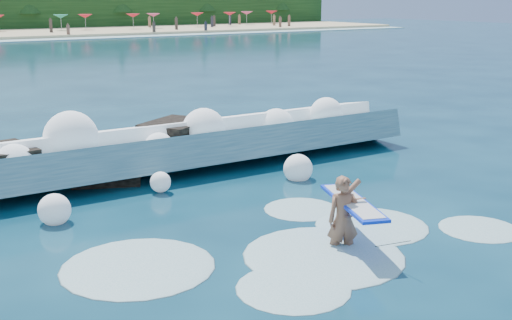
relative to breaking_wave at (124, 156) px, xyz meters
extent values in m
plane|color=#07293A|center=(0.04, -6.55, -0.56)|extent=(200.00, 200.00, 0.00)
cube|color=#346A83|center=(0.00, -0.16, -0.09)|extent=(18.62, 2.83, 1.55)
cube|color=white|center=(0.00, 0.64, 0.37)|extent=(18.62, 1.31, 0.72)
cube|color=black|center=(-0.64, -0.37, -0.21)|extent=(2.22, 2.01, 1.00)
cube|color=black|center=(2.06, 0.83, -0.07)|extent=(2.55, 2.41, 1.40)
imported|color=brown|center=(1.67, -7.59, 0.03)|extent=(0.78, 0.66, 1.80)
cube|color=#0D32ED|center=(1.95, -7.54, 0.34)|extent=(1.38, 2.51, 0.06)
cube|color=silver|center=(1.95, -7.54, 0.36)|extent=(1.21, 2.28, 0.06)
cylinder|color=black|center=(1.85, -8.79, -0.11)|extent=(0.01, 0.91, 0.43)
sphere|color=white|center=(-2.98, -0.05, 0.17)|extent=(1.10, 1.10, 1.10)
sphere|color=white|center=(-1.35, 0.36, 0.61)|extent=(1.49, 1.49, 1.49)
sphere|color=white|center=(0.97, -0.27, 0.16)|extent=(0.89, 0.89, 0.89)
sphere|color=white|center=(2.65, 0.12, 0.43)|extent=(1.33, 1.33, 1.33)
sphere|color=white|center=(5.30, 0.07, 0.23)|extent=(1.21, 1.21, 1.21)
sphere|color=white|center=(7.10, -0.27, 0.54)|extent=(1.12, 1.12, 1.12)
sphere|color=white|center=(-2.81, -2.96, -0.25)|extent=(0.74, 0.74, 0.74)
sphere|color=white|center=(0.14, -2.15, -0.27)|extent=(0.54, 0.54, 0.54)
sphere|color=white|center=(3.91, -3.02, -0.27)|extent=(0.82, 0.82, 0.82)
ellipsoid|color=silver|center=(1.10, -7.70, -0.56)|extent=(3.20, 3.20, 0.16)
ellipsoid|color=silver|center=(-0.26, -8.56, -0.56)|extent=(2.04, 2.04, 0.10)
ellipsoid|color=silver|center=(3.04, -6.95, -0.56)|extent=(2.52, 2.52, 0.13)
ellipsoid|color=silver|center=(-2.19, -6.24, -0.56)|extent=(2.93, 2.93, 0.15)
ellipsoid|color=silver|center=(2.41, -5.19, -0.56)|extent=(1.80, 1.80, 0.09)
ellipsoid|color=silver|center=(4.90, -8.39, -0.56)|extent=(1.77, 1.77, 0.09)
cone|color=#147F66|center=(19.54, 72.60, 1.69)|extent=(2.00, 2.00, 0.50)
cone|color=red|center=(22.86, 72.39, 1.69)|extent=(2.00, 2.00, 0.50)
cone|color=red|center=(29.42, 71.24, 1.69)|extent=(2.00, 2.00, 0.50)
cone|color=#C53969|center=(32.80, 71.74, 1.69)|extent=(2.00, 2.00, 0.50)
cone|color=red|center=(40.08, 71.94, 1.69)|extent=(2.00, 2.00, 0.50)
cone|color=red|center=(45.60, 71.61, 1.69)|extent=(2.00, 2.00, 0.50)
cone|color=#C53969|center=(50.30, 74.10, 1.69)|extent=(2.00, 2.00, 0.50)
cone|color=red|center=(56.21, 75.60, 1.69)|extent=(2.00, 2.00, 0.50)
cube|color=#8C664C|center=(49.90, 64.65, 0.63)|extent=(0.35, 0.22, 1.58)
cube|color=#262633|center=(20.37, 70.62, 0.61)|extent=(0.35, 0.22, 1.54)
cube|color=#3F332D|center=(12.19, 68.30, 0.54)|extent=(0.35, 0.22, 1.39)
cube|color=#8C664C|center=(15.72, 70.85, 0.57)|extent=(0.35, 0.22, 1.45)
cube|color=brown|center=(23.64, 70.65, 0.52)|extent=(0.35, 0.22, 1.37)
cube|color=#3F332D|center=(13.42, 68.24, 0.61)|extent=(0.35, 0.22, 1.55)
cube|color=#262633|center=(52.74, 70.03, 0.63)|extent=(0.35, 0.22, 1.59)
camera|label=1|loc=(-6.37, -16.85, 4.39)|focal=45.00mm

